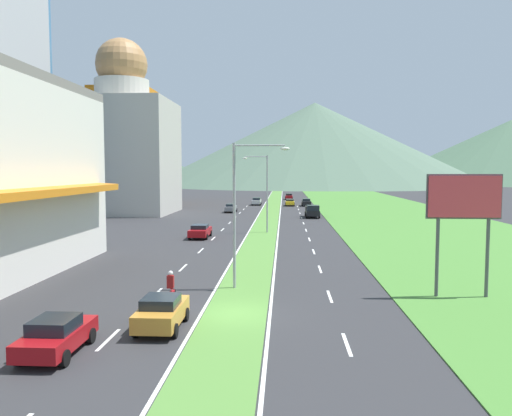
% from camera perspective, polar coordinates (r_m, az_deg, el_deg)
% --- Properties ---
extents(ground_plane, '(600.00, 600.00, 0.00)m').
position_cam_1_polar(ground_plane, '(25.90, -2.37, -12.03)').
color(ground_plane, '#2D2D30').
extents(grass_median, '(3.20, 240.00, 0.06)m').
position_cam_1_polar(grass_median, '(85.07, 1.59, -0.55)').
color(grass_median, '#518438').
rests_on(grass_median, ground_plane).
extents(grass_verge_right, '(24.00, 240.00, 0.06)m').
position_cam_1_polar(grass_verge_right, '(86.95, 15.29, -0.59)').
color(grass_verge_right, '#477F33').
rests_on(grass_verge_right, ground_plane).
extents(lane_dash_left_2, '(0.16, 2.80, 0.01)m').
position_cam_1_polar(lane_dash_left_2, '(23.17, -16.47, -14.19)').
color(lane_dash_left_2, silver).
rests_on(lane_dash_left_2, ground_plane).
extents(lane_dash_left_3, '(0.16, 2.80, 0.01)m').
position_cam_1_polar(lane_dash_left_3, '(30.48, -11.35, -9.58)').
color(lane_dash_left_3, silver).
rests_on(lane_dash_left_3, ground_plane).
extents(lane_dash_left_4, '(0.16, 2.80, 0.01)m').
position_cam_1_polar(lane_dash_left_4, '(38.06, -8.31, -6.75)').
color(lane_dash_left_4, silver).
rests_on(lane_dash_left_4, ground_plane).
extents(lane_dash_left_5, '(0.16, 2.80, 0.01)m').
position_cam_1_polar(lane_dash_left_5, '(45.76, -6.31, -4.85)').
color(lane_dash_left_5, silver).
rests_on(lane_dash_left_5, ground_plane).
extents(lane_dash_left_6, '(0.16, 2.80, 0.01)m').
position_cam_1_polar(lane_dash_left_6, '(53.54, -4.89, -3.49)').
color(lane_dash_left_6, silver).
rests_on(lane_dash_left_6, ground_plane).
extents(lane_dash_left_7, '(0.16, 2.80, 0.01)m').
position_cam_1_polar(lane_dash_left_7, '(61.37, -3.84, -2.48)').
color(lane_dash_left_7, silver).
rests_on(lane_dash_left_7, ground_plane).
extents(lane_dash_left_8, '(0.16, 2.80, 0.01)m').
position_cam_1_polar(lane_dash_left_8, '(69.23, -3.03, -1.70)').
color(lane_dash_left_8, silver).
rests_on(lane_dash_left_8, ground_plane).
extents(lane_dash_left_9, '(0.16, 2.80, 0.01)m').
position_cam_1_polar(lane_dash_left_9, '(77.11, -2.38, -1.08)').
color(lane_dash_left_9, silver).
rests_on(lane_dash_left_9, ground_plane).
extents(lane_dash_left_10, '(0.16, 2.80, 0.01)m').
position_cam_1_polar(lane_dash_left_10, '(85.01, -1.85, -0.57)').
color(lane_dash_left_10, silver).
rests_on(lane_dash_left_10, ground_plane).
extents(lane_dash_left_11, '(0.16, 2.80, 0.01)m').
position_cam_1_polar(lane_dash_left_11, '(92.91, -1.42, -0.15)').
color(lane_dash_left_11, silver).
rests_on(lane_dash_left_11, ground_plane).
extents(lane_dash_left_12, '(0.16, 2.80, 0.01)m').
position_cam_1_polar(lane_dash_left_12, '(100.83, -1.05, 0.21)').
color(lane_dash_left_12, silver).
rests_on(lane_dash_left_12, ground_plane).
extents(lane_dash_right_2, '(0.16, 2.80, 0.01)m').
position_cam_1_polar(lane_dash_right_2, '(22.06, 10.31, -15.03)').
color(lane_dash_right_2, silver).
rests_on(lane_dash_right_2, ground_plane).
extents(lane_dash_right_3, '(0.16, 2.80, 0.01)m').
position_cam_1_polar(lane_dash_right_3, '(29.65, 8.40, -9.94)').
color(lane_dash_right_3, silver).
rests_on(lane_dash_right_3, ground_plane).
extents(lane_dash_right_4, '(0.16, 2.80, 0.01)m').
position_cam_1_polar(lane_dash_right_4, '(37.39, 7.30, -6.93)').
color(lane_dash_right_4, silver).
rests_on(lane_dash_right_4, ground_plane).
extents(lane_dash_right_5, '(0.16, 2.80, 0.01)m').
position_cam_1_polar(lane_dash_right_5, '(45.21, 6.59, -4.96)').
color(lane_dash_right_5, silver).
rests_on(lane_dash_right_5, ground_plane).
extents(lane_dash_right_6, '(0.16, 2.80, 0.01)m').
position_cam_1_polar(lane_dash_right_6, '(53.07, 6.09, -3.57)').
color(lane_dash_right_6, silver).
rests_on(lane_dash_right_6, ground_plane).
extents(lane_dash_right_7, '(0.16, 2.80, 0.01)m').
position_cam_1_polar(lane_dash_right_7, '(60.96, 5.73, -2.54)').
color(lane_dash_right_7, silver).
rests_on(lane_dash_right_7, ground_plane).
extents(lane_dash_right_8, '(0.16, 2.80, 0.01)m').
position_cam_1_polar(lane_dash_right_8, '(68.87, 5.44, -1.74)').
color(lane_dash_right_8, silver).
rests_on(lane_dash_right_8, ground_plane).
extents(lane_dash_right_9, '(0.16, 2.80, 0.01)m').
position_cam_1_polar(lane_dash_right_9, '(76.79, 5.22, -1.11)').
color(lane_dash_right_9, silver).
rests_on(lane_dash_right_9, ground_plane).
extents(lane_dash_right_10, '(0.16, 2.80, 0.01)m').
position_cam_1_polar(lane_dash_right_10, '(84.71, 5.03, -0.60)').
color(lane_dash_right_10, silver).
rests_on(lane_dash_right_10, ground_plane).
extents(lane_dash_right_11, '(0.16, 2.80, 0.01)m').
position_cam_1_polar(lane_dash_right_11, '(92.64, 4.88, -0.17)').
color(lane_dash_right_11, silver).
rests_on(lane_dash_right_11, ground_plane).
extents(lane_dash_right_12, '(0.16, 2.80, 0.01)m').
position_cam_1_polar(lane_dash_right_12, '(100.58, 4.75, 0.18)').
color(lane_dash_right_12, silver).
rests_on(lane_dash_right_12, ground_plane).
extents(edge_line_median_left, '(0.16, 240.00, 0.01)m').
position_cam_1_polar(edge_line_median_left, '(85.14, 0.41, -0.56)').
color(edge_line_median_left, silver).
rests_on(edge_line_median_left, ground_plane).
extents(edge_line_median_right, '(0.16, 240.00, 0.01)m').
position_cam_1_polar(edge_line_median_right, '(85.04, 2.77, -0.57)').
color(edge_line_median_right, silver).
rests_on(edge_line_median_right, ground_plane).
extents(domed_building, '(16.42, 16.42, 29.02)m').
position_cam_1_polar(domed_building, '(87.50, -14.90, 6.96)').
color(domed_building, '#B7B2A8').
rests_on(domed_building, ground_plane).
extents(midrise_colored, '(12.61, 12.61, 24.79)m').
position_cam_1_polar(midrise_colored, '(114.10, -14.65, 6.78)').
color(midrise_colored, orange).
rests_on(midrise_colored, ground_plane).
extents(hill_far_left, '(122.08, 122.08, 34.33)m').
position_cam_1_polar(hill_far_left, '(283.11, -17.43, 6.16)').
color(hill_far_left, '#3D5647').
rests_on(hill_far_left, ground_plane).
extents(hill_far_center, '(163.90, 163.90, 40.58)m').
position_cam_1_polar(hill_far_center, '(252.56, 6.70, 7.28)').
color(hill_far_center, '#516B56').
rests_on(hill_far_center, ground_plane).
extents(hill_far_right, '(148.96, 148.96, 34.76)m').
position_cam_1_polar(hill_far_right, '(311.74, 26.98, 5.74)').
color(hill_far_right, '#47664C').
rests_on(hill_far_right, ground_plane).
extents(street_lamp_near, '(3.45, 0.30, 8.93)m').
position_cam_1_polar(street_lamp_near, '(30.42, -1.73, 0.41)').
color(street_lamp_near, '#99999E').
rests_on(street_lamp_near, ground_plane).
extents(street_lamp_mid, '(2.94, 0.46, 8.99)m').
position_cam_1_polar(street_lamp_mid, '(57.78, 0.96, 2.26)').
color(street_lamp_mid, '#99999E').
rests_on(street_lamp_mid, ground_plane).
extents(billboard_roadside, '(4.20, 0.28, 7.08)m').
position_cam_1_polar(billboard_roadside, '(30.58, 22.63, 0.32)').
color(billboard_roadside, '#4C4C51').
rests_on(billboard_roadside, ground_plane).
extents(car_0, '(1.87, 4.61, 1.48)m').
position_cam_1_polar(car_0, '(101.79, 5.76, 0.66)').
color(car_0, black).
rests_on(car_0, ground_plane).
extents(car_1, '(1.95, 4.01, 1.54)m').
position_cam_1_polar(car_1, '(23.86, -10.70, -11.57)').
color(car_1, '#C6842D').
rests_on(car_1, ground_plane).
extents(car_2, '(1.91, 4.36, 1.34)m').
position_cam_1_polar(car_2, '(102.16, 3.88, 0.65)').
color(car_2, yellow).
rests_on(car_2, ground_plane).
extents(car_3, '(1.90, 4.76, 1.54)m').
position_cam_1_polar(car_3, '(104.26, 0.07, 0.77)').
color(car_3, '#B2B2B7').
rests_on(car_3, ground_plane).
extents(car_4, '(1.89, 4.46, 1.45)m').
position_cam_1_polar(car_4, '(86.44, -2.88, 0.01)').
color(car_4, slate).
rests_on(car_4, ground_plane).
extents(car_5, '(2.04, 4.69, 1.45)m').
position_cam_1_polar(car_5, '(54.15, -6.38, -2.61)').
color(car_5, maroon).
rests_on(car_5, ground_plane).
extents(car_7, '(1.97, 4.11, 1.50)m').
position_cam_1_polar(car_7, '(21.94, -21.80, -13.32)').
color(car_7, maroon).
rests_on(car_7, ground_plane).
extents(car_8, '(1.88, 4.01, 1.46)m').
position_cam_1_polar(car_8, '(124.25, 3.77, 1.32)').
color(car_8, maroon).
rests_on(car_8, ground_plane).
extents(pickup_truck_0, '(2.18, 5.40, 2.00)m').
position_cam_1_polar(pickup_truck_0, '(77.10, 6.45, -0.37)').
color(pickup_truck_0, black).
rests_on(pickup_truck_0, ground_plane).
extents(motorcycle_rider, '(0.36, 2.00, 1.80)m').
position_cam_1_polar(motorcycle_rider, '(28.22, -9.68, -9.15)').
color(motorcycle_rider, black).
rests_on(motorcycle_rider, ground_plane).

